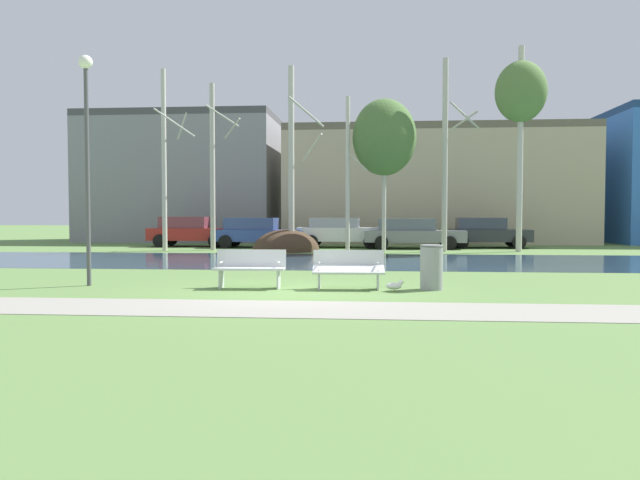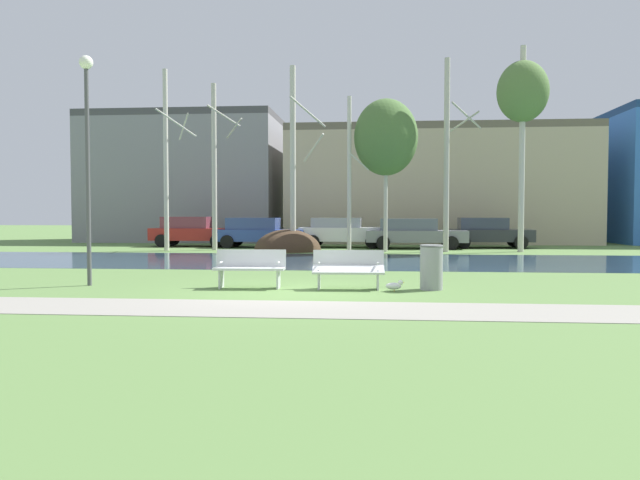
% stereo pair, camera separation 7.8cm
% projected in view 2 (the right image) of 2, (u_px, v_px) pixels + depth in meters
% --- Properties ---
extents(ground_plane, '(120.00, 120.00, 0.00)m').
position_uv_depth(ground_plane, '(330.00, 259.00, 23.30)').
color(ground_plane, '#5B7F42').
extents(paved_path_strip, '(60.00, 1.97, 0.01)m').
position_uv_depth(paved_path_strip, '(278.00, 309.00, 11.08)').
color(paved_path_strip, gray).
rests_on(paved_path_strip, ground).
extents(river_band, '(80.00, 7.57, 0.01)m').
position_uv_depth(river_band, '(328.00, 261.00, 22.21)').
color(river_band, '#2D475B').
rests_on(river_band, ground).
extents(soil_mound, '(3.02, 3.11, 1.95)m').
position_uv_depth(soil_mound, '(288.00, 251.00, 28.03)').
color(soil_mound, '#423021').
rests_on(soil_mound, ground).
extents(bench_left, '(1.62, 0.62, 0.87)m').
position_uv_depth(bench_left, '(250.00, 267.00, 14.15)').
color(bench_left, silver).
rests_on(bench_left, ground).
extents(bench_right, '(1.62, 0.61, 0.87)m').
position_uv_depth(bench_right, '(348.00, 268.00, 13.95)').
color(bench_right, silver).
rests_on(bench_right, ground).
extents(trash_bin, '(0.53, 0.53, 1.00)m').
position_uv_depth(trash_bin, '(431.00, 266.00, 13.85)').
color(trash_bin, gray).
rests_on(trash_bin, ground).
extents(seagull, '(0.41, 0.15, 0.25)m').
position_uv_depth(seagull, '(394.00, 286.00, 13.53)').
color(seagull, white).
rests_on(seagull, ground).
extents(streetlamp, '(0.32, 0.32, 5.37)m').
position_uv_depth(streetlamp, '(87.00, 133.00, 14.51)').
color(streetlamp, '#4C4C51').
rests_on(streetlamp, ground).
extents(birch_far_left, '(1.59, 2.56, 8.20)m').
position_uv_depth(birch_far_left, '(167.00, 158.00, 28.19)').
color(birch_far_left, beige).
rests_on(birch_far_left, ground).
extents(birch_left, '(1.48, 2.62, 7.62)m').
position_uv_depth(birch_left, '(215.00, 165.00, 28.50)').
color(birch_left, '#BCB7A8').
rests_on(birch_left, ground).
extents(birch_center_left, '(1.61, 2.86, 8.19)m').
position_uv_depth(birch_center_left, '(294.00, 157.00, 27.51)').
color(birch_center_left, beige).
rests_on(birch_center_left, ground).
extents(birch_center, '(1.12, 1.86, 6.77)m').
position_uv_depth(birch_center, '(350.00, 173.00, 27.09)').
color(birch_center, beige).
rests_on(birch_center, ground).
extents(birch_center_right, '(2.81, 2.81, 6.72)m').
position_uv_depth(birch_center_right, '(386.00, 138.00, 27.36)').
color(birch_center_right, beige).
rests_on(birch_center_right, ground).
extents(birch_right, '(1.60, 2.84, 8.46)m').
position_uv_depth(birch_right, '(448.00, 153.00, 27.22)').
color(birch_right, '#BCB7A8').
rests_on(birch_right, ground).
extents(birch_far_right, '(2.22, 2.22, 8.98)m').
position_uv_depth(birch_far_right, '(523.00, 94.00, 27.10)').
color(birch_far_right, beige).
rests_on(birch_far_right, ground).
extents(parked_van_nearest_red, '(4.31, 1.99, 1.52)m').
position_uv_depth(parked_van_nearest_red, '(192.00, 231.00, 31.83)').
color(parked_van_nearest_red, maroon).
rests_on(parked_van_nearest_red, ground).
extents(parked_sedan_second_blue, '(4.43, 2.18, 1.47)m').
position_uv_depth(parked_sedan_second_blue, '(258.00, 232.00, 30.84)').
color(parked_sedan_second_blue, '#2D4793').
rests_on(parked_sedan_second_blue, ground).
extents(parked_hatch_third_white, '(4.35, 2.00, 1.47)m').
position_uv_depth(parked_hatch_third_white, '(342.00, 232.00, 30.89)').
color(parked_hatch_third_white, silver).
rests_on(parked_hatch_third_white, ground).
extents(parked_wagon_fourth_grey, '(4.79, 2.16, 1.44)m').
position_uv_depth(parked_wagon_fourth_grey, '(414.00, 233.00, 29.89)').
color(parked_wagon_fourth_grey, slate).
rests_on(parked_wagon_fourth_grey, ground).
extents(parked_suv_fifth_dark, '(4.09, 2.12, 1.48)m').
position_uv_depth(parked_suv_fifth_dark, '(487.00, 232.00, 30.55)').
color(parked_suv_fifth_dark, '#282B30').
rests_on(parked_suv_fifth_dark, ground).
extents(building_grey_warehouse, '(11.43, 6.63, 7.64)m').
position_uv_depth(building_grey_warehouse, '(186.00, 179.00, 38.30)').
color(building_grey_warehouse, gray).
rests_on(building_grey_warehouse, ground).
extents(building_beige_block, '(17.06, 7.98, 6.61)m').
position_uv_depth(building_beige_block, '(435.00, 186.00, 37.06)').
color(building_beige_block, '#BCAD8E').
rests_on(building_beige_block, ground).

